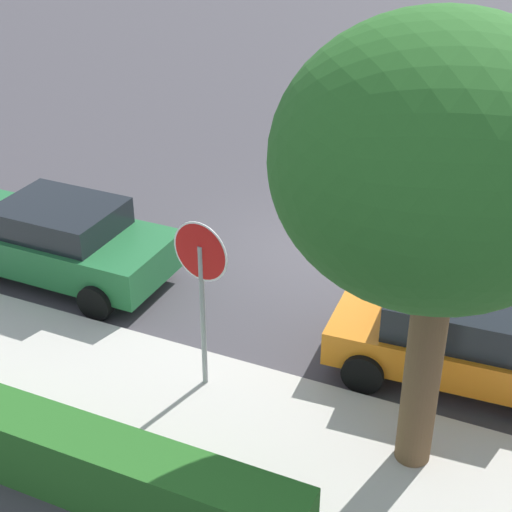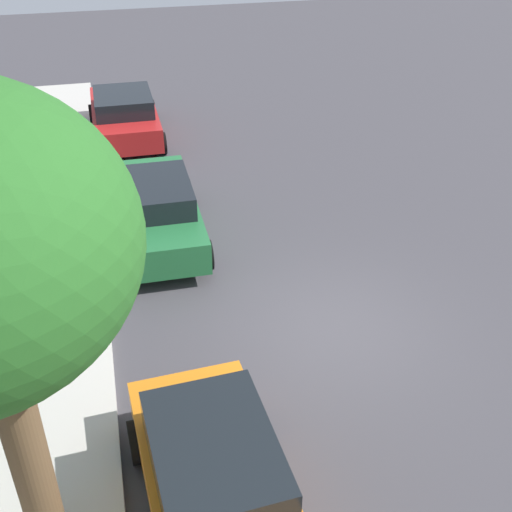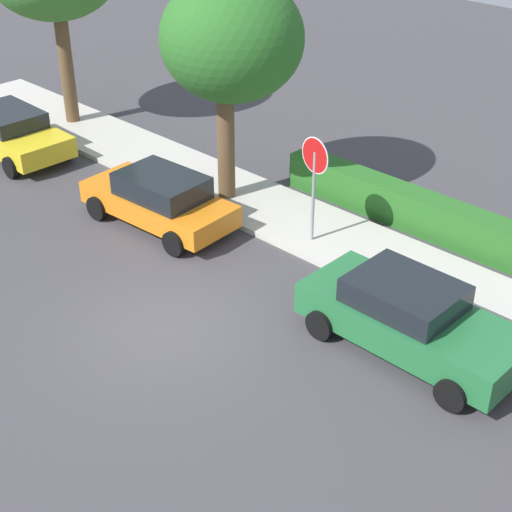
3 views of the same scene
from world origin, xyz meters
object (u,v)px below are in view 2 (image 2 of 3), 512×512
object	(u,v)px
parked_car_orange	(217,484)
parked_car_red	(124,115)
parked_car_green	(154,209)
stop_sign	(53,274)
fire_hydrant	(86,156)

from	to	relation	value
parked_car_orange	parked_car_red	world-z (taller)	parked_car_red
parked_car_green	parked_car_red	bearing A→B (deg)	2.12
stop_sign	parked_car_orange	world-z (taller)	stop_sign
parked_car_red	stop_sign	bearing A→B (deg)	170.92
stop_sign	parked_car_green	xyz separation A→B (m)	(4.09, -1.89, -1.21)
fire_hydrant	parked_car_orange	bearing A→B (deg)	-173.02
stop_sign	parked_car_red	distance (m)	10.56
parked_car_orange	parked_car_green	world-z (taller)	parked_car_green
parked_car_red	parked_car_green	bearing A→B (deg)	-177.88
stop_sign	parked_car_green	distance (m)	4.67
stop_sign	parked_car_green	world-z (taller)	stop_sign
parked_car_red	fire_hydrant	world-z (taller)	parked_car_red
parked_car_orange	parked_car_red	distance (m)	13.84
stop_sign	parked_car_red	bearing A→B (deg)	-9.08
parked_car_green	fire_hydrant	size ratio (longest dim) A/B	6.35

